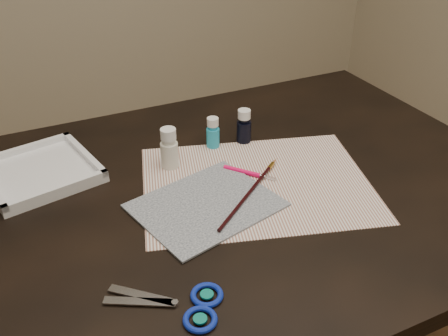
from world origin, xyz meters
name	(u,v)px	position (x,y,z in m)	size (l,w,h in m)	color
table	(224,311)	(0.00, 0.00, 0.38)	(1.30, 0.90, 0.75)	black
paper	(256,183)	(0.07, -0.01, 0.75)	(0.48, 0.36, 0.00)	white
canvas	(206,205)	(-0.06, -0.04, 0.75)	(0.27, 0.21, 0.00)	black
paint_bottle_white	(169,148)	(-0.07, 0.13, 0.80)	(0.04, 0.04, 0.10)	silver
paint_bottle_cyan	(213,133)	(0.05, 0.17, 0.79)	(0.03, 0.03, 0.08)	#23A5CD
paint_bottle_navy	(244,126)	(0.13, 0.16, 0.79)	(0.03, 0.03, 0.09)	black
paintbrush	(251,191)	(0.04, -0.05, 0.76)	(0.29, 0.01, 0.01)	black
craft_knife	(251,173)	(0.07, 0.02, 0.76)	(0.13, 0.01, 0.01)	#FF0A5D
scissors	(162,305)	(-0.23, -0.26, 0.76)	(0.21, 0.10, 0.01)	silver
palette_tray	(40,171)	(-0.34, 0.21, 0.76)	(0.22, 0.22, 0.03)	white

